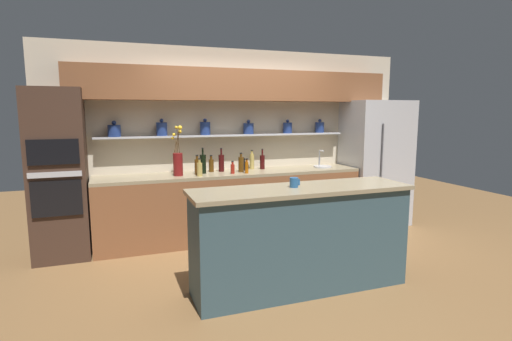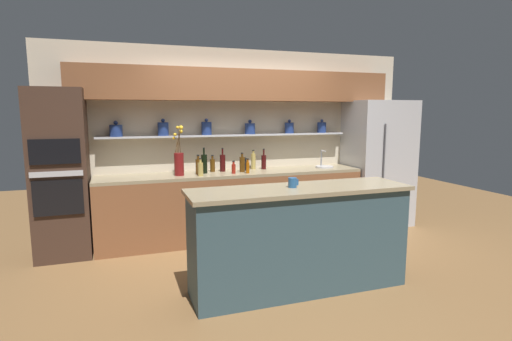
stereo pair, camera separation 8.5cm
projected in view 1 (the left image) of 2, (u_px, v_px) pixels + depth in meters
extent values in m
plane|color=brown|center=(279.00, 268.00, 4.46)|extent=(12.00, 12.00, 0.00)
cube|color=beige|center=(236.00, 142.00, 5.76)|extent=(5.20, 0.10, 2.60)
cube|color=#B7B7BC|center=(228.00, 135.00, 5.56)|extent=(3.51, 0.18, 0.02)
cylinder|color=navy|center=(114.00, 131.00, 5.03)|extent=(0.16, 0.16, 0.15)
sphere|color=navy|center=(114.00, 123.00, 5.02)|extent=(0.06, 0.06, 0.06)
cylinder|color=navy|center=(162.00, 129.00, 5.23)|extent=(0.14, 0.14, 0.17)
sphere|color=navy|center=(161.00, 121.00, 5.22)|extent=(0.05, 0.05, 0.05)
cylinder|color=navy|center=(205.00, 128.00, 5.43)|extent=(0.14, 0.14, 0.18)
sphere|color=navy|center=(205.00, 120.00, 5.41)|extent=(0.05, 0.05, 0.05)
cylinder|color=navy|center=(248.00, 129.00, 5.64)|extent=(0.15, 0.15, 0.15)
sphere|color=navy|center=(248.00, 121.00, 5.63)|extent=(0.05, 0.05, 0.05)
cylinder|color=navy|center=(288.00, 128.00, 5.85)|extent=(0.13, 0.13, 0.15)
sphere|color=navy|center=(288.00, 121.00, 5.83)|extent=(0.05, 0.05, 0.05)
cylinder|color=navy|center=(320.00, 127.00, 6.03)|extent=(0.13, 0.13, 0.16)
sphere|color=navy|center=(320.00, 121.00, 6.01)|extent=(0.05, 0.05, 0.05)
cube|color=brown|center=(240.00, 85.00, 5.44)|extent=(4.42, 0.34, 0.42)
cube|color=brown|center=(233.00, 206.00, 5.50)|extent=(3.61, 0.62, 0.88)
cube|color=gray|center=(233.00, 173.00, 5.43)|extent=(3.61, 0.62, 0.04)
cube|color=#334C56|center=(301.00, 241.00, 3.89)|extent=(2.11, 0.55, 0.98)
cube|color=gray|center=(302.00, 189.00, 3.82)|extent=(2.17, 0.61, 0.04)
cube|color=#B7B7BC|center=(375.00, 163.00, 6.16)|extent=(0.93, 0.70, 1.90)
cylinder|color=#4C4C51|center=(382.00, 160.00, 5.75)|extent=(0.02, 0.02, 1.04)
cube|color=#3D281E|center=(59.00, 174.00, 4.69)|extent=(0.62, 0.62, 2.01)
cube|color=black|center=(57.00, 199.00, 4.43)|extent=(0.52, 0.02, 0.40)
cube|color=black|center=(53.00, 152.00, 4.35)|extent=(0.52, 0.02, 0.28)
cube|color=#B7B7BC|center=(55.00, 175.00, 4.39)|extent=(0.55, 0.02, 0.06)
cylinder|color=maroon|center=(178.00, 164.00, 5.10)|extent=(0.12, 0.12, 0.29)
cylinder|color=#4C3319|center=(177.00, 144.00, 5.06)|extent=(0.04, 0.05, 0.23)
sphere|color=yellow|center=(174.00, 135.00, 5.06)|extent=(0.04, 0.04, 0.04)
cylinder|color=#4C3319|center=(175.00, 146.00, 5.08)|extent=(0.03, 0.03, 0.19)
sphere|color=yellow|center=(173.00, 138.00, 5.08)|extent=(0.04, 0.04, 0.04)
cylinder|color=#4C3319|center=(177.00, 140.00, 5.07)|extent=(0.09, 0.01, 0.31)
sphere|color=yellow|center=(176.00, 128.00, 5.08)|extent=(0.04, 0.04, 0.04)
cylinder|color=#4C3319|center=(178.00, 142.00, 5.07)|extent=(0.03, 0.03, 0.27)
sphere|color=yellow|center=(180.00, 132.00, 5.08)|extent=(0.05, 0.05, 0.05)
cylinder|color=#4C3319|center=(178.00, 140.00, 5.05)|extent=(0.03, 0.03, 0.32)
sphere|color=yellow|center=(180.00, 128.00, 5.00)|extent=(0.05, 0.05, 0.05)
cylinder|color=#B7B7BC|center=(323.00, 167.00, 5.90)|extent=(0.26, 0.26, 0.02)
cylinder|color=#B7B7BC|center=(319.00, 158.00, 5.97)|extent=(0.02, 0.02, 0.22)
cylinder|color=#B7B7BC|center=(322.00, 151.00, 5.90)|extent=(0.02, 0.12, 0.02)
cylinder|color=tan|center=(252.00, 162.00, 5.70)|extent=(0.07, 0.07, 0.22)
cylinder|color=tan|center=(252.00, 153.00, 5.68)|extent=(0.03, 0.03, 0.04)
cylinder|color=black|center=(252.00, 150.00, 5.67)|extent=(0.03, 0.03, 0.01)
cylinder|color=#4C2D0C|center=(241.00, 164.00, 5.42)|extent=(0.07, 0.07, 0.20)
cylinder|color=#4C2D0C|center=(241.00, 155.00, 5.40)|extent=(0.03, 0.03, 0.04)
cylinder|color=black|center=(241.00, 153.00, 5.40)|extent=(0.03, 0.03, 0.01)
cylinder|color=maroon|center=(233.00, 169.00, 5.28)|extent=(0.05, 0.05, 0.12)
cylinder|color=maroon|center=(233.00, 163.00, 5.27)|extent=(0.03, 0.03, 0.04)
cylinder|color=black|center=(233.00, 161.00, 5.27)|extent=(0.03, 0.03, 0.01)
cylinder|color=#9E4C0A|center=(247.00, 168.00, 5.31)|extent=(0.05, 0.05, 0.15)
cylinder|color=#9E4C0A|center=(247.00, 161.00, 5.30)|extent=(0.03, 0.03, 0.04)
cylinder|color=black|center=(247.00, 159.00, 5.29)|extent=(0.03, 0.03, 0.01)
cylinder|color=#380C0C|center=(262.00, 162.00, 5.69)|extent=(0.07, 0.07, 0.20)
cylinder|color=#380C0C|center=(262.00, 152.00, 5.67)|extent=(0.02, 0.02, 0.08)
cylinder|color=black|center=(262.00, 149.00, 5.67)|extent=(0.03, 0.03, 0.01)
cylinder|color=black|center=(243.00, 165.00, 5.64)|extent=(0.05, 0.05, 0.13)
cylinder|color=black|center=(243.00, 159.00, 5.62)|extent=(0.03, 0.03, 0.04)
cylinder|color=black|center=(243.00, 157.00, 5.62)|extent=(0.03, 0.03, 0.01)
cylinder|color=tan|center=(200.00, 170.00, 5.08)|extent=(0.07, 0.07, 0.17)
cylinder|color=tan|center=(199.00, 161.00, 5.06)|extent=(0.03, 0.03, 0.04)
cylinder|color=black|center=(199.00, 159.00, 5.06)|extent=(0.03, 0.03, 0.01)
cylinder|color=black|center=(203.00, 164.00, 5.29)|extent=(0.08, 0.08, 0.25)
cylinder|color=black|center=(203.00, 152.00, 5.27)|extent=(0.02, 0.02, 0.08)
cylinder|color=black|center=(203.00, 148.00, 5.26)|extent=(0.03, 0.03, 0.01)
cylinder|color=black|center=(244.00, 166.00, 5.56)|extent=(0.05, 0.05, 0.13)
cylinder|color=black|center=(244.00, 160.00, 5.55)|extent=(0.03, 0.03, 0.04)
cylinder|color=black|center=(244.00, 158.00, 5.55)|extent=(0.03, 0.03, 0.01)
cylinder|color=#4C2D0C|center=(211.00, 166.00, 5.44)|extent=(0.07, 0.07, 0.17)
cylinder|color=#4C2D0C|center=(211.00, 158.00, 5.43)|extent=(0.03, 0.03, 0.04)
cylinder|color=black|center=(211.00, 156.00, 5.42)|extent=(0.03, 0.03, 0.01)
cylinder|color=#380C0C|center=(221.00, 163.00, 5.47)|extent=(0.08, 0.08, 0.23)
cylinder|color=#380C0C|center=(221.00, 152.00, 5.44)|extent=(0.02, 0.02, 0.08)
cylinder|color=black|center=(221.00, 149.00, 5.44)|extent=(0.03, 0.03, 0.01)
cylinder|color=#4C2D0C|center=(197.00, 167.00, 5.21)|extent=(0.07, 0.07, 0.20)
cylinder|color=#4C2D0C|center=(197.00, 158.00, 5.19)|extent=(0.03, 0.03, 0.04)
cylinder|color=black|center=(197.00, 155.00, 5.19)|extent=(0.03, 0.03, 0.01)
cylinder|color=#235184|center=(294.00, 182.00, 3.81)|extent=(0.08, 0.08, 0.09)
cube|color=#235184|center=(299.00, 182.00, 3.82)|extent=(0.02, 0.01, 0.06)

